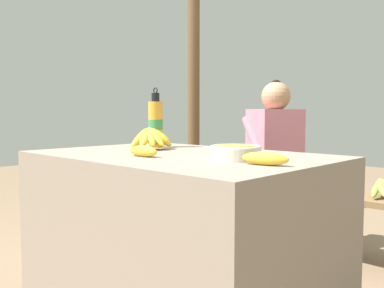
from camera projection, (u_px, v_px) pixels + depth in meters
market_counter at (179, 239)px, 1.73m from camera, size 1.23×0.83×0.74m
banana_bunch_ripe at (153, 137)px, 1.91m from camera, size 0.15×0.27×0.12m
serving_bowl at (235, 152)px, 1.47m from camera, size 0.19×0.19×0.05m
water_bottle at (156, 123)px, 2.05m from camera, size 0.07×0.07×0.30m
loose_banana_front at (143, 151)px, 1.59m from camera, size 0.15×0.05×0.04m
loose_banana_side at (265, 159)px, 1.32m from camera, size 0.17×0.08×0.04m
wooden_bench at (317, 201)px, 2.54m from camera, size 1.33×0.32×0.44m
seated_vendor at (271, 151)px, 2.74m from camera, size 0.46×0.43×1.13m
banana_bunch_green at (384, 188)px, 2.26m from camera, size 0.15×0.25×0.12m
support_post_near at (194, 60)px, 3.58m from camera, size 0.11×0.11×2.77m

